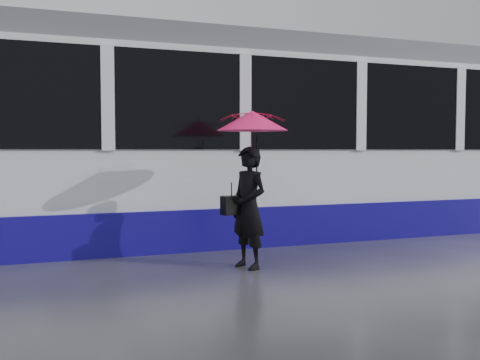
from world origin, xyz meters
name	(u,v)px	position (x,y,z in m)	size (l,w,h in m)	color
ground	(225,270)	(0.00, 0.00, 0.00)	(90.00, 90.00, 0.00)	#2A2A2F
rails	(178,238)	(0.00, 2.50, 0.01)	(34.00, 1.51, 0.02)	#3F3D38
tram	(247,141)	(1.24, 2.50, 1.64)	(26.00, 2.56, 3.35)	white
woman	(249,208)	(0.31, 0.00, 0.77)	(0.56, 0.37, 1.53)	black
umbrella	(252,135)	(0.36, 0.00, 1.68)	(1.16, 1.16, 1.03)	#DF1248
handbag	(231,205)	(0.09, 0.02, 0.80)	(0.30, 0.21, 0.42)	black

